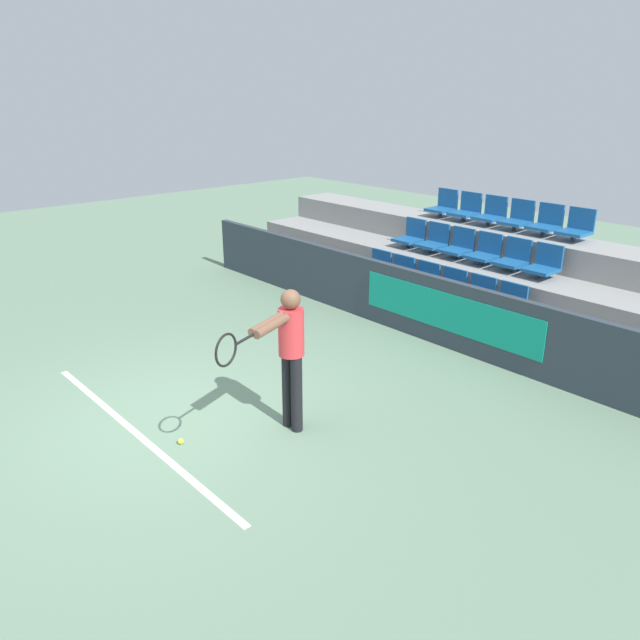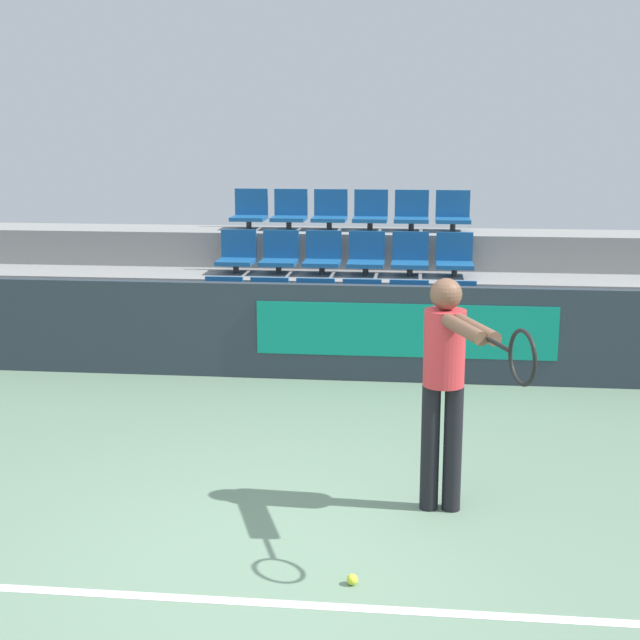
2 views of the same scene
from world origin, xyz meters
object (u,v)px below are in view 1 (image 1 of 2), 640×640
at_px(stadium_chair_9, 485,252).
at_px(stadium_chair_12, 443,206).
at_px(stadium_chair_7, 434,241).
at_px(stadium_chair_8, 459,246).
at_px(stadium_chair_11, 544,265).
at_px(stadium_chair_15, 518,218).
at_px(stadium_chair_2, 423,281).
at_px(stadium_chair_16, 546,223).
at_px(stadium_chair_6, 411,236).
at_px(stadium_chair_17, 577,228).
at_px(stadium_chair_14, 491,214).
at_px(stadium_chair_3, 449,288).
at_px(tennis_player, 288,348).
at_px(stadium_chair_5, 508,305).
at_px(stadium_chair_0, 376,268).
at_px(tennis_ball, 181,441).
at_px(stadium_chair_4, 478,296).
at_px(stadium_chair_1, 399,274).
at_px(stadium_chair_13, 466,209).
at_px(stadium_chair_10, 513,258).

xyz_separation_m(stadium_chair_9, stadium_chair_12, (-1.59, 0.90, 0.44)).
height_order(stadium_chair_7, stadium_chair_8, same).
relative_size(stadium_chair_11, stadium_chair_15, 1.00).
height_order(stadium_chair_2, stadium_chair_16, stadium_chair_16).
bearing_deg(stadium_chair_6, stadium_chair_16, 22.92).
height_order(stadium_chair_2, stadium_chair_17, stadium_chair_17).
height_order(stadium_chair_6, stadium_chair_14, stadium_chair_14).
bearing_deg(stadium_chair_14, stadium_chair_7, -120.59).
height_order(stadium_chair_3, stadium_chair_9, stadium_chair_9).
relative_size(stadium_chair_2, stadium_chair_14, 1.00).
relative_size(stadium_chair_9, tennis_player, 0.31).
height_order(stadium_chair_14, stadium_chair_16, same).
relative_size(stadium_chair_15, stadium_chair_16, 1.00).
bearing_deg(stadium_chair_17, stadium_chair_5, -90.00).
bearing_deg(stadium_chair_12, stadium_chair_6, -90.00).
xyz_separation_m(stadium_chair_5, stadium_chair_14, (-1.59, 1.80, 0.89)).
relative_size(stadium_chair_0, stadium_chair_3, 1.00).
relative_size(stadium_chair_8, stadium_chair_17, 1.00).
relative_size(stadium_chair_3, stadium_chair_9, 1.00).
relative_size(stadium_chair_8, stadium_chair_12, 1.00).
relative_size(stadium_chair_0, stadium_chair_14, 1.00).
xyz_separation_m(stadium_chair_3, tennis_player, (0.83, -3.95, 0.35)).
relative_size(stadium_chair_7, stadium_chair_12, 1.00).
bearing_deg(tennis_ball, stadium_chair_8, 97.70).
relative_size(stadium_chair_4, stadium_chair_9, 1.00).
height_order(stadium_chair_16, stadium_chair_17, same).
height_order(stadium_chair_9, tennis_player, tennis_player).
bearing_deg(stadium_chair_1, stadium_chair_17, 40.23).
height_order(stadium_chair_13, stadium_chair_16, same).
bearing_deg(stadium_chair_2, stadium_chair_17, 48.44).
bearing_deg(stadium_chair_14, stadium_chair_10, -40.23).
distance_m(stadium_chair_7, stadium_chair_11, 2.12).
relative_size(stadium_chair_10, stadium_chair_11, 1.00).
distance_m(stadium_chair_0, stadium_chair_17, 3.32).
xyz_separation_m(stadium_chair_2, stadium_chair_7, (-0.53, 0.90, 0.44)).
height_order(stadium_chair_6, stadium_chair_9, same).
xyz_separation_m(stadium_chair_8, stadium_chair_16, (1.06, 0.90, 0.44)).
height_order(stadium_chair_5, stadium_chair_6, stadium_chair_6).
distance_m(stadium_chair_2, stadium_chair_3, 0.53).
distance_m(stadium_chair_8, stadium_chair_12, 1.46).
bearing_deg(stadium_chair_12, stadium_chair_3, -48.44).
distance_m(stadium_chair_7, stadium_chair_14, 1.13).
relative_size(stadium_chair_10, stadium_chair_17, 1.00).
relative_size(stadium_chair_10, stadium_chair_16, 1.00).
relative_size(stadium_chair_16, tennis_ball, 7.75).
height_order(stadium_chair_1, stadium_chair_17, stadium_chair_17).
distance_m(stadium_chair_7, stadium_chair_12, 1.13).
distance_m(stadium_chair_0, tennis_ball, 5.39).
bearing_deg(stadium_chair_8, stadium_chair_17, 29.42).
height_order(stadium_chair_7, tennis_player, tennis_player).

